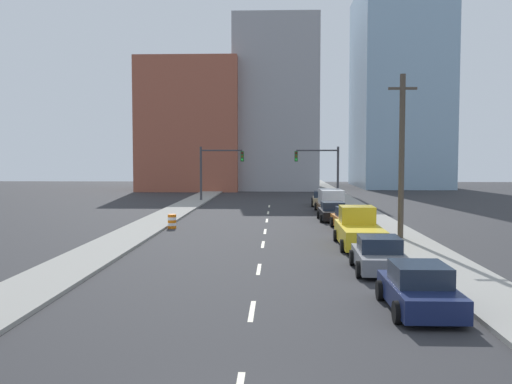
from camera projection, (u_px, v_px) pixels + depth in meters
sidewalk_left at (196, 200)px, 61.70m from camera, size 2.82×104.26×0.16m
sidewalk_right at (345, 200)px, 61.10m from camera, size 2.82×104.26×0.16m
lane_stripe_at_8m at (252, 311)px, 17.61m from camera, size 0.16×2.40×0.01m
lane_stripe_at_15m at (259, 269)px, 24.15m from camera, size 0.16×2.40×0.01m
lane_stripe_at_22m at (263, 244)px, 30.97m from camera, size 0.16×2.40×0.01m
lane_stripe_at_27m at (265, 231)px, 36.35m from camera, size 0.16×2.40×0.01m
lane_stripe_at_33m at (267, 221)px, 42.56m from camera, size 0.16×2.40×0.01m
lane_stripe_at_39m at (268, 213)px, 48.51m from camera, size 0.16×2.40×0.01m
lane_stripe_at_46m at (269, 206)px, 54.90m from camera, size 0.16×2.40×0.01m
building_brick_left at (193, 127)px, 83.79m from camera, size 14.00×16.00×18.35m
building_office_center at (276, 108)px, 87.14m from camera, size 12.00×20.00×24.42m
building_glass_right at (398, 89)px, 90.20m from camera, size 13.00×20.00×30.91m
traffic_signal_left at (214, 166)px, 60.75m from camera, size 4.72×0.35×5.84m
traffic_signal_right at (325, 166)px, 60.31m from camera, size 4.72×0.35×5.84m
utility_pole_right_mid at (402, 156)px, 32.16m from camera, size 1.60×0.32×9.39m
traffic_barrel at (172, 221)px, 37.84m from camera, size 0.56×0.56×0.95m
sedan_navy at (419, 290)px, 17.55m from camera, size 2.14×4.33×1.48m
sedan_gray at (379, 256)px, 23.62m from camera, size 2.26×4.31×1.47m
pickup_truck_yellow at (359, 230)px, 30.41m from camera, size 2.39×6.13×2.07m
sedan_orange at (349, 220)px, 37.07m from camera, size 2.21×4.83×1.48m
sedan_black at (333, 212)px, 42.62m from camera, size 2.17×4.44×1.40m
box_truck_brown at (331, 202)px, 48.61m from camera, size 2.46×6.27×1.98m
sedan_tan at (322, 199)px, 55.34m from camera, size 2.19×4.30×1.42m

